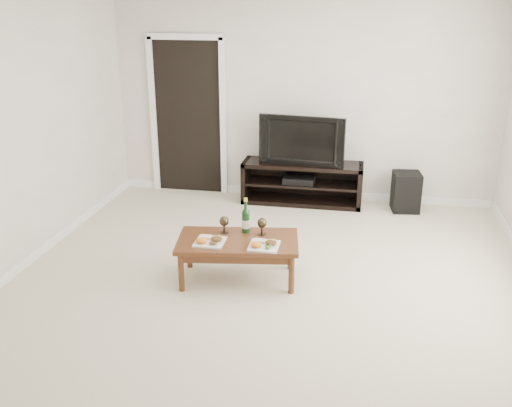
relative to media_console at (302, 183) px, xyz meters
The scene contains 13 objects.
floor 2.51m from the media_console, 91.01° to the right, with size 5.50×5.50×0.00m, color beige.
back_wall 1.06m from the media_console, 99.08° to the left, with size 5.00×0.04×2.60m, color silver.
doorway 1.78m from the media_console, behind, with size 0.90×0.02×2.05m, color black.
media_console is the anchor object (origin of this frame).
television 0.59m from the media_console, ahead, with size 1.10×0.14×0.63m, color black.
av_receiver 0.07m from the media_console, 166.16° to the right, with size 0.40×0.30×0.08m, color black.
subwoofer 1.33m from the media_console, ahead, with size 0.33×0.33×0.50m, color black.
coffee_table 2.31m from the media_console, 99.11° to the right, with size 1.14×0.62×0.42m, color #5A3419.
plate_left 2.48m from the media_console, 104.11° to the right, with size 0.27×0.27×0.07m, color white.
plate_right 2.40m from the media_console, 92.19° to the right, with size 0.27×0.27×0.07m, color white.
wine_bottle 2.14m from the media_console, 98.87° to the right, with size 0.07×0.07×0.35m, color #0E3413.
goblet_left 2.22m from the media_console, 103.82° to the right, with size 0.09×0.09×0.17m, color #362A1D, non-canonical shape.
goblet_right 2.14m from the media_console, 94.34° to the right, with size 0.09×0.09×0.17m, color #362A1D, non-canonical shape.
Camera 1 is at (0.76, -4.60, 2.59)m, focal length 40.00 mm.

